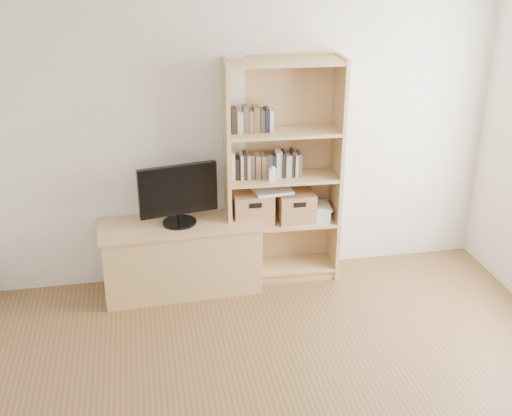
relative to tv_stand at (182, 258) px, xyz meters
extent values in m
cube|color=silver|center=(0.59, 0.25, 0.99)|extent=(4.50, 0.02, 2.60)
cube|color=white|center=(0.59, -2.25, 2.29)|extent=(4.50, 5.00, 0.01)
cube|color=tan|center=(0.00, 0.00, 0.00)|extent=(1.36, 0.57, 0.61)
cube|color=tan|center=(0.92, 0.07, 0.69)|extent=(1.01, 0.39, 2.00)
cube|color=black|center=(0.00, 0.00, 0.60)|extent=(0.67, 0.18, 0.53)
cube|color=beige|center=(0.92, 0.10, 0.78)|extent=(0.82, 0.20, 0.22)
cube|color=beige|center=(0.69, 0.10, 1.18)|extent=(0.38, 0.14, 0.20)
cube|color=white|center=(0.80, -0.03, 0.73)|extent=(0.06, 0.04, 0.11)
cube|color=#B1834F|center=(0.65, 0.08, 0.39)|extent=(0.35, 0.29, 0.28)
cube|color=#B1834F|center=(1.04, 0.06, 0.38)|extent=(0.32, 0.26, 0.26)
cube|color=white|center=(0.83, 0.07, 0.54)|extent=(0.35, 0.26, 0.03)
cube|color=silver|center=(1.26, 0.05, 0.30)|extent=(0.21, 0.27, 0.11)
camera|label=1|loc=(-0.28, -5.00, 2.64)|focal=45.00mm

